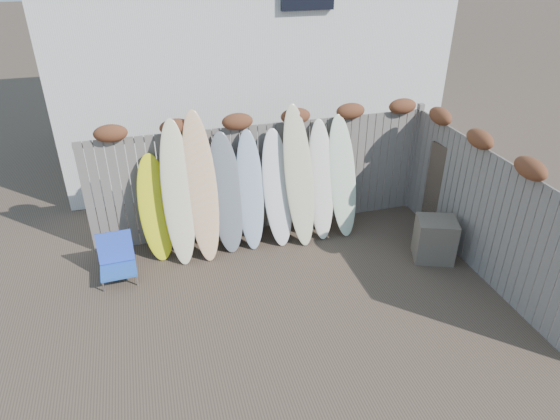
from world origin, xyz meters
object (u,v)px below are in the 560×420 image
object	(u,v)px
lattice_panel	(447,195)
surfboard_0	(156,208)
beach_chair	(117,259)
wooden_crate	(435,239)

from	to	relation	value
lattice_panel	surfboard_0	size ratio (longest dim) A/B	0.90
beach_chair	lattice_panel	distance (m)	5.64
wooden_crate	lattice_panel	size ratio (longest dim) A/B	0.45
lattice_panel	surfboard_0	distance (m)	4.98
beach_chair	wooden_crate	xyz separation A→B (m)	(5.08, -0.90, 0.03)
beach_chair	wooden_crate	distance (m)	5.16
beach_chair	lattice_panel	world-z (taller)	lattice_panel
beach_chair	lattice_panel	xyz separation A→B (m)	(5.61, -0.31, 0.48)
beach_chair	lattice_panel	size ratio (longest dim) A/B	0.44
wooden_crate	surfboard_0	size ratio (longest dim) A/B	0.41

